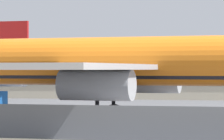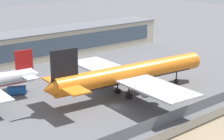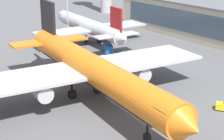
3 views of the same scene
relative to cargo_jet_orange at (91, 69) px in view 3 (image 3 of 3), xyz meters
name	(u,v)px [view 3 (image 3 of 3)]	position (x,y,z in m)	size (l,w,h in m)	color
ground_plane	(45,90)	(-9.81, -4.78, -6.13)	(500.00, 500.00, 0.00)	#565659
cargo_jet_orange	(91,69)	(0.00, 0.00, 0.00)	(55.95, 48.38, 16.07)	orange
passenger_jet_silver	(89,27)	(-36.66, 22.85, -1.33)	(40.18, 34.22, 12.58)	silver
ops_van	(108,48)	(-24.72, 21.16, -4.85)	(5.58, 4.29, 2.48)	#19519E
apron_light_mast_apron_west	(67,0)	(-45.17, 20.39, 5.77)	(3.20, 0.40, 21.24)	#A8A8AD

